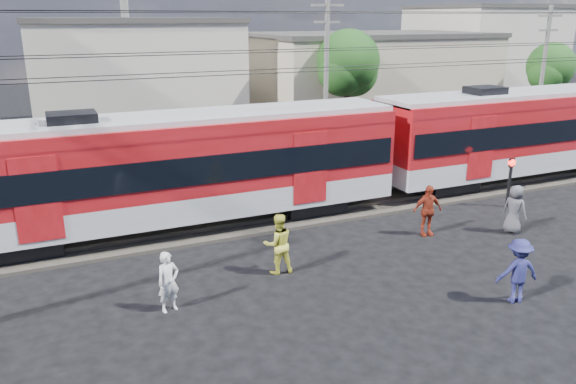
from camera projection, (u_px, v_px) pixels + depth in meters
name	position (u px, v px, depth m)	size (l,w,h in m)	color
ground	(386.00, 312.00, 14.61)	(120.00, 120.00, 0.00)	black
track_bed	(270.00, 215.00, 21.57)	(70.00, 3.40, 0.12)	#2D2823
rail_near	(278.00, 218.00, 20.88)	(70.00, 0.12, 0.12)	#59544C
rail_far	(263.00, 206.00, 22.19)	(70.00, 0.12, 0.12)	#59544C
commuter_train	(182.00, 165.00, 19.58)	(50.30, 3.08, 4.17)	black
catenary	(0.00, 95.00, 16.70)	(70.00, 9.30, 7.52)	black
building_midwest	(130.00, 76.00, 36.29)	(12.24, 12.24, 7.30)	#B8B3A1
building_mideast	(366.00, 78.00, 40.02)	(16.32, 10.20, 6.30)	#BDAC91
building_east	(481.00, 55.00, 48.63)	(10.20, 10.20, 8.30)	#B8B3A1
utility_pole_mid	(326.00, 74.00, 28.66)	(1.80, 0.24, 8.50)	slate
utility_pole_east	(543.00, 71.00, 33.29)	(1.80, 0.24, 8.00)	slate
tree_near	(350.00, 65.00, 32.55)	(3.82, 3.64, 6.72)	#382619
tree_far	(551.00, 69.00, 37.69)	(3.36, 3.12, 5.76)	#382619
pedestrian_a	(168.00, 282.00, 14.48)	(0.60, 0.39, 1.63)	silver
pedestrian_b	(278.00, 244.00, 16.62)	(0.90, 0.70, 1.85)	#D4D242
pedestrian_c	(518.00, 271.00, 14.92)	(1.16, 0.67, 1.79)	navy
pedestrian_d	(427.00, 210.00, 19.51)	(1.07, 0.45, 1.83)	maroon
pedestrian_e	(515.00, 209.00, 19.77)	(0.85, 0.56, 1.75)	#4E4E53
car_silver	(543.00, 134.00, 33.44)	(1.54, 3.83, 1.30)	silver
crossing_signal	(510.00, 173.00, 22.32)	(0.29, 0.29, 2.02)	black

